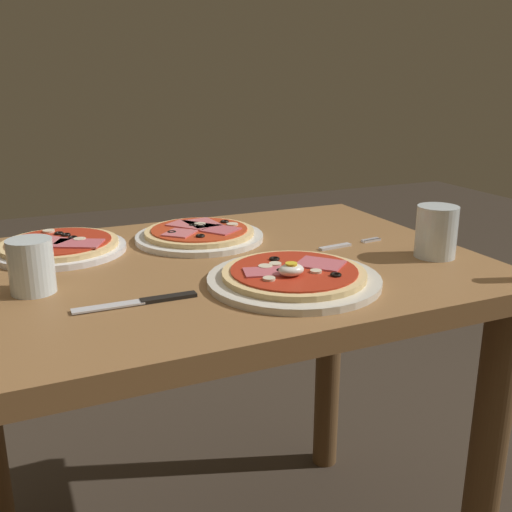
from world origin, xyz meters
TOP-DOWN VIEW (x-y plane):
  - dining_table at (0.00, 0.00)m, footprint 1.01×0.71m
  - pizza_foreground at (0.09, -0.17)m, footprint 0.30×0.30m
  - pizza_across_left at (0.03, 0.17)m, footprint 0.27×0.27m
  - pizza_across_right at (-0.26, 0.19)m, footprint 0.26×0.26m
  - water_glass_near at (0.41, -0.14)m, footprint 0.08×0.08m
  - water_glass_far at (-0.32, -0.03)m, footprint 0.07×0.07m
  - fork at (0.29, -0.00)m, footprint 0.16×0.03m
  - knife at (-0.17, -0.15)m, footprint 0.20×0.02m

SIDE VIEW (x-z plane):
  - dining_table at x=0.00m, z-range 0.24..1.00m
  - fork at x=0.29m, z-range 0.77..0.77m
  - knife at x=-0.17m, z-range 0.77..0.77m
  - pizza_foreground at x=0.09m, z-range 0.76..0.80m
  - pizza_across_right at x=-0.26m, z-range 0.76..0.79m
  - pizza_across_left at x=0.03m, z-range 0.76..0.79m
  - water_glass_far at x=-0.32m, z-range 0.76..0.85m
  - water_glass_near at x=0.41m, z-range 0.76..0.86m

